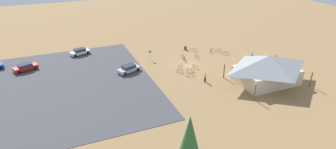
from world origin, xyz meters
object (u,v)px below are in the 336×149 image
car_red_by_curb (25,67)px  bicycle_orange_edge_south (190,70)px  bike_pavilion (267,68)px  bicycle_orange_back_row (183,57)px  visitor_at_bikes (205,77)px  bicycle_teal_yard_right (218,50)px  bicycle_silver_front_row (180,71)px  bicycle_yellow_near_sign (181,66)px  bicycle_green_lone_east (226,53)px  pine_east (189,140)px  trash_bin (185,48)px  bicycle_red_lone_west (197,57)px  bicycle_black_yard_front (185,60)px  bicycle_purple_yard_center (191,74)px  bicycle_white_edge_north (194,50)px  car_white_far_end (80,52)px  bicycle_blue_mid_cluster (211,51)px  visitor_crossing_yard (252,54)px  bicycle_red_yard_left (196,67)px  car_silver_aisle_side (129,69)px  lot_sign (150,54)px

car_red_by_curb → bicycle_orange_edge_south: bearing=156.3°
bike_pavilion → bicycle_orange_back_row: (8.88, -15.93, -2.47)m
car_red_by_curb → visitor_at_bikes: size_ratio=2.68×
bicycle_teal_yard_right → bicycle_silver_front_row: 14.75m
bicycle_yellow_near_sign → bicycle_green_lone_east: bearing=-167.7°
bike_pavilion → pine_east: size_ratio=1.53×
bicycle_teal_yard_right → bicycle_orange_back_row: bearing=3.2°
trash_bin → bicycle_red_lone_west: size_ratio=0.51×
trash_bin → bicycle_green_lone_east: (-6.98, 6.25, -0.07)m
bicycle_red_lone_west → bicycle_black_yard_front: bearing=7.7°
bicycle_purple_yard_center → bicycle_white_edge_north: 13.27m
bike_pavilion → bicycle_black_yard_front: bearing=-56.8°
bicycle_yellow_near_sign → bicycle_white_edge_north: bicycle_white_edge_north is taller
bicycle_green_lone_east → car_white_far_end: (30.16, -12.64, 0.36)m
bicycle_blue_mid_cluster → visitor_crossing_yard: size_ratio=0.85×
pine_east → bicycle_blue_mid_cluster: bearing=-124.3°
bicycle_green_lone_east → visitor_at_bikes: (10.95, 9.99, 0.55)m
bicycle_orange_edge_south → visitor_crossing_yard: (-15.84, -1.32, 0.54)m
bicycle_red_lone_west → car_red_by_curb: car_red_by_curb is taller
pine_east → car_red_by_curb: 41.33m
bicycle_silver_front_row → pine_east: bearing=66.9°
bicycle_black_yard_front → bicycle_white_edge_north: 6.60m
bicycle_orange_edge_south → bicycle_purple_yard_center: size_ratio=0.91×
bicycle_white_edge_north → bicycle_red_yard_left: size_ratio=0.82×
visitor_crossing_yard → bicycle_red_lone_west: bearing=-19.3°
bicycle_teal_yard_right → visitor_crossing_yard: bearing=130.1°
bicycle_black_yard_front → visitor_at_bikes: visitor_at_bikes is taller
bicycle_black_yard_front → visitor_at_bikes: bearing=85.7°
bicycle_red_lone_west → bicycle_green_lone_east: bearing=178.0°
bicycle_red_yard_left → car_red_by_curb: bearing=-21.2°
bicycle_blue_mid_cluster → bicycle_white_edge_north: bearing=-30.2°
bicycle_black_yard_front → bicycle_purple_yard_center: bicycle_purple_yard_center is taller
bicycle_white_edge_north → visitor_crossing_yard: size_ratio=0.77×
bicycle_blue_mid_cluster → car_silver_aisle_side: size_ratio=0.31×
car_silver_aisle_side → bicycle_purple_yard_center: bearing=148.4°
bicycle_silver_front_row → car_white_far_end: 24.13m
bicycle_green_lone_east → bicycle_purple_yard_center: bicycle_purple_yard_center is taller
bicycle_white_edge_north → car_silver_aisle_side: (16.95, 5.14, 0.37)m
bicycle_blue_mid_cluster → visitor_at_bikes: visitor_at_bikes is taller
bicycle_orange_edge_south → bicycle_yellow_near_sign: bearing=-68.2°
bicycle_red_lone_west → bicycle_black_yard_front: bicycle_red_lone_west is taller
lot_sign → bicycle_yellow_near_sign: (-4.26, 6.29, -1.04)m
bicycle_white_edge_north → car_red_by_curb: car_red_by_curb is taller
car_silver_aisle_side → visitor_at_bikes: size_ratio=2.70×
trash_bin → visitor_crossing_yard: (-11.34, 10.02, 0.45)m
bicycle_yellow_near_sign → bicycle_white_edge_north: 9.96m
bicycle_green_lone_east → bicycle_teal_yard_right: size_ratio=0.72×
lot_sign → car_silver_aisle_side: lot_sign is taller
bicycle_black_yard_front → visitor_at_bikes: size_ratio=1.01×
trash_bin → bicycle_yellow_near_sign: (5.45, 8.96, -0.08)m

